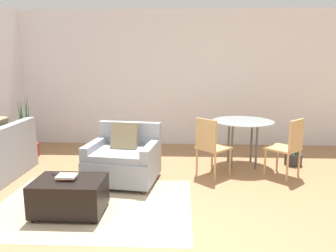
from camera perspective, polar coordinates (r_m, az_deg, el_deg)
ground_plane at (r=3.54m, az=-6.97°, el=-18.09°), size 20.00×20.00×0.00m
wall_back at (r=6.81m, az=-2.00°, el=8.24°), size 12.00×0.06×2.75m
area_rug at (r=4.20m, az=-12.77°, el=-13.34°), size 2.36×1.78×0.01m
armchair at (r=4.81m, az=-7.72°, el=-5.74°), size 1.06×0.99×0.86m
ottoman at (r=3.99m, az=-16.75°, el=-11.42°), size 0.79×0.57×0.41m
book_stack at (r=3.94m, az=-17.23°, el=-8.45°), size 0.22×0.17×0.05m
tv_remote_primary at (r=4.11m, az=-18.87°, el=-8.08°), size 0.12×0.12×0.01m
potted_plant at (r=6.52m, az=-23.39°, el=-2.77°), size 0.41×0.41×1.18m
dining_table at (r=5.56m, az=12.89°, el=-0.10°), size 1.01×1.01×0.76m
dining_chair_near_left at (r=4.95m, az=7.34°, el=-3.02°), size 0.59×0.59×0.90m
dining_chair_near_right at (r=5.18m, az=20.31°, el=-3.00°), size 0.59×0.59×0.90m
potted_plant_small at (r=5.94m, az=21.04°, el=-4.65°), size 0.29×0.29×0.67m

